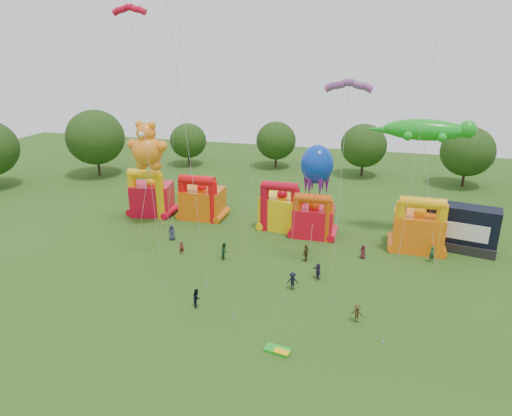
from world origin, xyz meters
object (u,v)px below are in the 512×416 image
(bouncy_castle_2, at_px, (281,210))
(gecko_kite, at_px, (428,180))
(bouncy_castle_0, at_px, (151,197))
(octopus_kite, at_px, (316,178))
(stage_trailer, at_px, (459,228))
(spectator_0, at_px, (172,232))
(spectator_4, at_px, (306,253))
(teddy_bear_kite, at_px, (147,156))

(bouncy_castle_2, distance_m, gecko_kite, 18.23)
(bouncy_castle_0, height_order, octopus_kite, octopus_kite)
(bouncy_castle_0, relative_size, gecko_kite, 0.46)
(bouncy_castle_0, bearing_deg, stage_trailer, -1.18)
(stage_trailer, height_order, gecko_kite, gecko_kite)
(octopus_kite, xyz_separation_m, spectator_0, (-16.47, -7.55, -6.18))
(stage_trailer, height_order, spectator_4, stage_trailer)
(bouncy_castle_0, xyz_separation_m, spectator_0, (6.75, -7.69, -1.61))
(bouncy_castle_2, bearing_deg, spectator_4, -61.45)
(teddy_bear_kite, xyz_separation_m, gecko_kite, (34.09, 3.08, -1.42))
(gecko_kite, distance_m, spectator_0, 31.06)
(bouncy_castle_2, bearing_deg, teddy_bear_kite, -166.90)
(bouncy_castle_2, height_order, spectator_0, bouncy_castle_2)
(bouncy_castle_0, height_order, stage_trailer, bouncy_castle_0)
(bouncy_castle_2, relative_size, teddy_bear_kite, 0.48)
(bouncy_castle_2, xyz_separation_m, teddy_bear_kite, (-16.75, -3.90, 7.00))
(bouncy_castle_2, distance_m, stage_trailer, 21.44)
(teddy_bear_kite, distance_m, octopus_kite, 21.57)
(bouncy_castle_0, distance_m, teddy_bear_kite, 8.35)
(bouncy_castle_2, height_order, spectator_4, bouncy_castle_2)
(bouncy_castle_2, relative_size, spectator_0, 3.39)
(bouncy_castle_0, xyz_separation_m, spectator_4, (23.72, -9.06, -1.62))
(bouncy_castle_2, bearing_deg, bouncy_castle_0, 179.38)
(gecko_kite, bearing_deg, teddy_bear_kite, -174.84)
(octopus_kite, relative_size, spectator_4, 5.78)
(spectator_0, height_order, spectator_4, spectator_0)
(bouncy_castle_2, height_order, gecko_kite, gecko_kite)
(spectator_0, bearing_deg, spectator_4, -15.91)
(bouncy_castle_2, distance_m, octopus_kite, 6.34)
(bouncy_castle_0, bearing_deg, gecko_kite, -1.62)
(bouncy_castle_2, distance_m, spectator_0, 14.35)
(stage_trailer, xyz_separation_m, teddy_bear_kite, (-38.19, -3.27, 6.95))
(bouncy_castle_2, height_order, octopus_kite, octopus_kite)
(teddy_bear_kite, bearing_deg, stage_trailer, 4.90)
(stage_trailer, distance_m, spectator_4, 18.61)
(teddy_bear_kite, bearing_deg, spectator_0, -37.90)
(bouncy_castle_0, distance_m, octopus_kite, 23.67)
(bouncy_castle_0, height_order, spectator_0, bouncy_castle_0)
(teddy_bear_kite, distance_m, spectator_0, 10.35)
(bouncy_castle_2, xyz_separation_m, octopus_kite, (4.32, 0.07, 4.63))
(gecko_kite, bearing_deg, spectator_4, -147.32)
(octopus_kite, height_order, spectator_4, octopus_kite)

